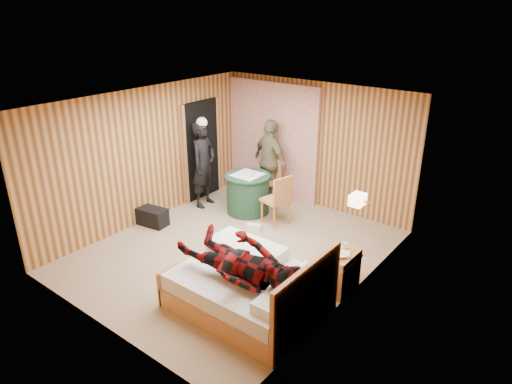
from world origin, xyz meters
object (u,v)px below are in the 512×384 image
Objects in this scene: round_table at (248,193)px; chair_far at (270,177)px; man_at_table at (271,161)px; nightstand at (338,270)px; chair_near at (279,197)px; wall_lamp at (358,200)px; man_on_bed at (239,253)px; woman_standing at (204,164)px; bed at (249,287)px; duffel_bag at (152,217)px.

chair_far reaches higher than round_table.
round_table is 0.52× the size of man_at_table.
chair_near is (-1.88, 1.16, 0.25)m from nightstand.
nightstand is at bearing -97.04° from wall_lamp.
man_on_bed reaches higher than man_at_table.
man_at_table is at bearing 90.00° from round_table.
man_at_table is 3.87m from man_on_bed.
chair_near is 1.75m from woman_standing.
bed is 1.35m from nightstand.
wall_lamp is at bearing 82.96° from nightstand.
man_on_bed is at bearing -27.93° from duffel_bag.
nightstand is (0.75, 1.12, 0.01)m from bed.
man_at_table is at bearing 136.18° from chair_far.
man_on_bed is (1.95, -2.59, 0.54)m from round_table.
round_table is at bearing -82.95° from woman_standing.
man_at_table is at bearing -51.26° from woman_standing.
man_at_table is (-0.03, 0.05, 0.32)m from chair_far.
man_on_bed is at bearing -41.87° from chair_far.
man_on_bed reaches higher than nightstand.
duffel_bag is 0.33× the size of woman_standing.
man_on_bed is at bearing -53.10° from round_table.
wall_lamp is 0.15× the size of woman_standing.
bed is 3.71m from man_at_table.
nightstand is 0.35× the size of woman_standing.
round_table is 1.06m from woman_standing.
nightstand is 0.36× the size of man_at_table.
bed reaches higher than chair_near.
man_on_bed reaches higher than duffel_bag.
man_at_table reaches higher than bed.
woman_standing is (0.14, 1.28, 0.71)m from duffel_bag.
man_at_table reaches higher than wall_lamp.
man_at_table is at bearing 56.68° from duffel_bag.
duffel_bag is (-3.73, -0.30, -0.14)m from nightstand.
bed is 2.55m from chair_near.
duffel_bag is (-1.85, -1.45, -0.40)m from chair_near.
duffel_bag is at bearing -38.66° from chair_near.
nightstand is 0.35× the size of man_on_bed.
chair_near is at bearing 114.61° from man_on_bed.
round_table is at bearing 129.14° from bed.
man_on_bed is (-0.73, -1.34, 0.63)m from nightstand.
duffel_bag is at bearing -175.45° from nightstand.
wall_lamp is 3.21m from man_at_table.
woman_standing is at bearing 140.88° from man_on_bed.
nightstand reaches higher than duffel_bag.
bed is 2.00× the size of chair_near.
bed reaches higher than chair_far.
bed is at bearing -50.86° from round_table.
nightstand is at bearing 71.60° from chair_near.
chair_far is at bearing -122.35° from chair_near.
chair_far is 3.84m from man_on_bed.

